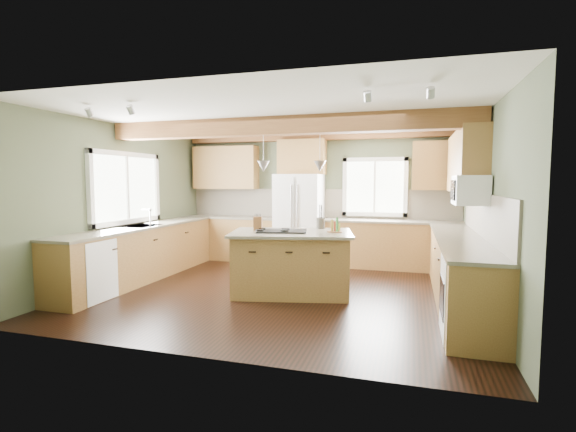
% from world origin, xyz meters
% --- Properties ---
extents(floor, '(5.60, 5.60, 0.00)m').
position_xyz_m(floor, '(0.00, 0.00, 0.00)').
color(floor, black).
rests_on(floor, ground).
extents(ceiling, '(5.60, 5.60, 0.00)m').
position_xyz_m(ceiling, '(0.00, 0.00, 2.60)').
color(ceiling, silver).
rests_on(ceiling, wall_back).
extents(wall_back, '(5.60, 0.00, 5.60)m').
position_xyz_m(wall_back, '(0.00, 2.50, 1.30)').
color(wall_back, '#4D553C').
rests_on(wall_back, ground).
extents(wall_left, '(0.00, 5.00, 5.00)m').
position_xyz_m(wall_left, '(-2.80, 0.00, 1.30)').
color(wall_left, '#4D553C').
rests_on(wall_left, ground).
extents(wall_right, '(0.00, 5.00, 5.00)m').
position_xyz_m(wall_right, '(2.80, 0.00, 1.30)').
color(wall_right, '#4D553C').
rests_on(wall_right, ground).
extents(ceiling_beam, '(5.55, 0.26, 0.26)m').
position_xyz_m(ceiling_beam, '(0.00, -0.05, 2.47)').
color(ceiling_beam, brown).
rests_on(ceiling_beam, ceiling).
extents(soffit_trim, '(5.55, 0.20, 0.10)m').
position_xyz_m(soffit_trim, '(0.00, 2.40, 2.54)').
color(soffit_trim, brown).
rests_on(soffit_trim, ceiling).
extents(backsplash_back, '(5.58, 0.03, 0.58)m').
position_xyz_m(backsplash_back, '(0.00, 2.48, 1.21)').
color(backsplash_back, brown).
rests_on(backsplash_back, wall_back).
extents(backsplash_right, '(0.03, 3.70, 0.58)m').
position_xyz_m(backsplash_right, '(2.78, 0.05, 1.21)').
color(backsplash_right, brown).
rests_on(backsplash_right, wall_right).
extents(base_cab_back_left, '(2.02, 0.60, 0.88)m').
position_xyz_m(base_cab_back_left, '(-1.79, 2.20, 0.44)').
color(base_cab_back_left, brown).
rests_on(base_cab_back_left, floor).
extents(counter_back_left, '(2.06, 0.64, 0.04)m').
position_xyz_m(counter_back_left, '(-1.79, 2.20, 0.90)').
color(counter_back_left, '#514A3B').
rests_on(counter_back_left, base_cab_back_left).
extents(base_cab_back_right, '(2.62, 0.60, 0.88)m').
position_xyz_m(base_cab_back_right, '(1.49, 2.20, 0.44)').
color(base_cab_back_right, brown).
rests_on(base_cab_back_right, floor).
extents(counter_back_right, '(2.66, 0.64, 0.04)m').
position_xyz_m(counter_back_right, '(1.49, 2.20, 0.90)').
color(counter_back_right, '#514A3B').
rests_on(counter_back_right, base_cab_back_right).
extents(base_cab_left, '(0.60, 3.70, 0.88)m').
position_xyz_m(base_cab_left, '(-2.50, 0.05, 0.44)').
color(base_cab_left, brown).
rests_on(base_cab_left, floor).
extents(counter_left, '(0.64, 3.74, 0.04)m').
position_xyz_m(counter_left, '(-2.50, 0.05, 0.90)').
color(counter_left, '#514A3B').
rests_on(counter_left, base_cab_left).
extents(base_cab_right, '(0.60, 3.70, 0.88)m').
position_xyz_m(base_cab_right, '(2.50, 0.05, 0.44)').
color(base_cab_right, brown).
rests_on(base_cab_right, floor).
extents(counter_right, '(0.64, 3.74, 0.04)m').
position_xyz_m(counter_right, '(2.50, 0.05, 0.90)').
color(counter_right, '#514A3B').
rests_on(counter_right, base_cab_right).
extents(upper_cab_back_left, '(1.40, 0.35, 0.90)m').
position_xyz_m(upper_cab_back_left, '(-1.99, 2.33, 1.95)').
color(upper_cab_back_left, brown).
rests_on(upper_cab_back_left, wall_back).
extents(upper_cab_over_fridge, '(0.96, 0.35, 0.70)m').
position_xyz_m(upper_cab_over_fridge, '(-0.30, 2.33, 2.15)').
color(upper_cab_over_fridge, brown).
rests_on(upper_cab_over_fridge, wall_back).
extents(upper_cab_right, '(0.35, 2.20, 0.90)m').
position_xyz_m(upper_cab_right, '(2.62, 0.90, 1.95)').
color(upper_cab_right, brown).
rests_on(upper_cab_right, wall_right).
extents(upper_cab_back_corner, '(0.90, 0.35, 0.90)m').
position_xyz_m(upper_cab_back_corner, '(2.30, 2.33, 1.95)').
color(upper_cab_back_corner, brown).
rests_on(upper_cab_back_corner, wall_back).
extents(window_left, '(0.04, 1.60, 1.05)m').
position_xyz_m(window_left, '(-2.78, 0.05, 1.55)').
color(window_left, white).
rests_on(window_left, wall_left).
extents(window_back, '(1.10, 0.04, 1.00)m').
position_xyz_m(window_back, '(1.15, 2.48, 1.55)').
color(window_back, white).
rests_on(window_back, wall_back).
extents(sink, '(0.50, 0.65, 0.03)m').
position_xyz_m(sink, '(-2.50, 0.05, 0.91)').
color(sink, '#262628').
rests_on(sink, counter_left).
extents(faucet, '(0.02, 0.02, 0.28)m').
position_xyz_m(faucet, '(-2.32, 0.05, 1.05)').
color(faucet, '#B2B2B7').
rests_on(faucet, sink).
extents(dishwasher, '(0.60, 0.60, 0.84)m').
position_xyz_m(dishwasher, '(-2.49, -1.25, 0.43)').
color(dishwasher, white).
rests_on(dishwasher, floor).
extents(oven, '(0.60, 0.72, 0.84)m').
position_xyz_m(oven, '(2.49, -1.25, 0.43)').
color(oven, white).
rests_on(oven, floor).
extents(microwave, '(0.40, 0.70, 0.38)m').
position_xyz_m(microwave, '(2.58, -0.05, 1.55)').
color(microwave, white).
rests_on(microwave, wall_right).
extents(pendant_left, '(0.18, 0.18, 0.16)m').
position_xyz_m(pendant_left, '(-0.25, -0.14, 1.88)').
color(pendant_left, '#B2B2B7').
rests_on(pendant_left, ceiling).
extents(pendant_right, '(0.18, 0.18, 0.16)m').
position_xyz_m(pendant_right, '(0.56, 0.04, 1.88)').
color(pendant_right, '#B2B2B7').
rests_on(pendant_right, ceiling).
extents(refrigerator, '(0.90, 0.74, 1.80)m').
position_xyz_m(refrigerator, '(-0.30, 2.12, 0.90)').
color(refrigerator, white).
rests_on(refrigerator, floor).
extents(island, '(1.83, 1.34, 0.88)m').
position_xyz_m(island, '(0.16, -0.05, 0.44)').
color(island, brown).
rests_on(island, floor).
extents(island_top, '(1.96, 1.47, 0.04)m').
position_xyz_m(island_top, '(0.16, -0.05, 0.90)').
color(island_top, '#514A3B').
rests_on(island_top, island).
extents(cooktop, '(0.80, 0.62, 0.02)m').
position_xyz_m(cooktop, '(0.02, -0.08, 0.93)').
color(cooktop, black).
rests_on(cooktop, island_top).
extents(knife_block, '(0.15, 0.12, 0.21)m').
position_xyz_m(knife_block, '(-0.37, -0.06, 1.03)').
color(knife_block, brown).
rests_on(knife_block, island_top).
extents(utensil_crock, '(0.14, 0.14, 0.17)m').
position_xyz_m(utensil_crock, '(0.48, 0.48, 1.01)').
color(utensil_crock, '#453B37').
rests_on(utensil_crock, island_top).
extents(bottle_tray, '(0.31, 0.31, 0.21)m').
position_xyz_m(bottle_tray, '(0.78, 0.09, 1.02)').
color(bottle_tray, brown).
rests_on(bottle_tray, island_top).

